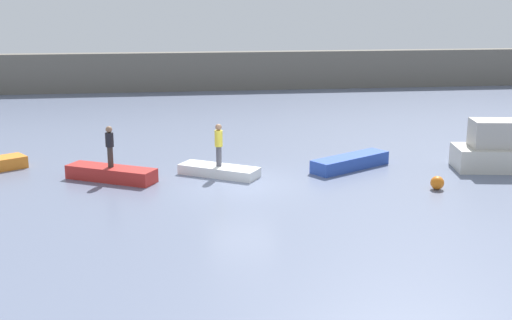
# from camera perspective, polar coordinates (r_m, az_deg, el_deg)

# --- Properties ---
(ground_plane) EXTENTS (120.00, 120.00, 0.00)m
(ground_plane) POSITION_cam_1_polar(r_m,az_deg,el_deg) (25.31, -1.22, -2.20)
(ground_plane) COLOR slate
(embankment_wall) EXTENTS (80.00, 1.20, 2.91)m
(embankment_wall) POSITION_cam_1_polar(r_m,az_deg,el_deg) (51.36, -4.69, 7.62)
(embankment_wall) COLOR #666056
(embankment_wall) RESTS_ON ground_plane
(motorboat) EXTENTS (5.25, 2.71, 2.08)m
(motorboat) POSITION_cam_1_polar(r_m,az_deg,el_deg) (29.44, 21.07, 0.66)
(motorboat) COLOR beige
(motorboat) RESTS_ON ground_plane
(rowboat_red) EXTENTS (3.66, 2.65, 0.54)m
(rowboat_red) POSITION_cam_1_polar(r_m,az_deg,el_deg) (26.54, -12.35, -1.15)
(rowboat_red) COLOR red
(rowboat_red) RESTS_ON ground_plane
(rowboat_white) EXTENTS (3.32, 2.66, 0.39)m
(rowboat_white) POSITION_cam_1_polar(r_m,az_deg,el_deg) (26.69, -3.20, -0.93)
(rowboat_white) COLOR white
(rowboat_white) RESTS_ON ground_plane
(rowboat_blue) EXTENTS (3.73, 2.79, 0.54)m
(rowboat_blue) POSITION_cam_1_polar(r_m,az_deg,el_deg) (28.00, 8.12, -0.18)
(rowboat_blue) COLOR #2B4CAD
(rowboat_blue) RESTS_ON ground_plane
(person_yellow_shirt) EXTENTS (0.32, 0.32, 1.72)m
(person_yellow_shirt) POSITION_cam_1_polar(r_m,az_deg,el_deg) (26.42, -3.23, 1.51)
(person_yellow_shirt) COLOR #4C4C56
(person_yellow_shirt) RESTS_ON rowboat_white
(person_dark_shirt) EXTENTS (0.32, 0.32, 1.62)m
(person_dark_shirt) POSITION_cam_1_polar(r_m,az_deg,el_deg) (26.27, -12.48, 1.33)
(person_dark_shirt) COLOR #38332D
(person_dark_shirt) RESTS_ON rowboat_red
(mooring_buoy) EXTENTS (0.51, 0.51, 0.51)m
(mooring_buoy) POSITION_cam_1_polar(r_m,az_deg,el_deg) (25.63, 15.33, -1.90)
(mooring_buoy) COLOR orange
(mooring_buoy) RESTS_ON ground_plane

